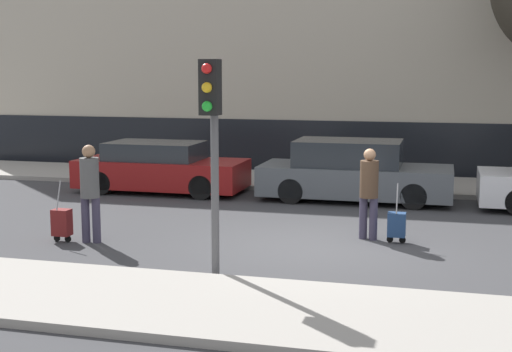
% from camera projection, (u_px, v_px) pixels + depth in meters
% --- Properties ---
extents(ground_plane, '(80.00, 80.00, 0.00)m').
position_uv_depth(ground_plane, '(322.00, 247.00, 12.66)').
color(ground_plane, '#38383A').
extents(sidewalk_near, '(28.00, 2.50, 0.12)m').
position_uv_depth(sidewalk_near, '(273.00, 312.00, 9.06)').
color(sidewalk_near, gray).
rests_on(sidewalk_near, ground_plane).
extents(sidewalk_far, '(28.00, 3.00, 0.12)m').
position_uv_depth(sidewalk_far, '(365.00, 184.00, 19.34)').
color(sidewalk_far, gray).
rests_on(sidewalk_far, ground_plane).
extents(building_facade, '(28.00, 2.57, 9.08)m').
position_uv_depth(building_facade, '(381.00, 24.00, 21.99)').
color(building_facade, '#B7AD99').
rests_on(building_facade, ground_plane).
extents(parked_car_0, '(4.31, 1.74, 1.29)m').
position_uv_depth(parked_car_0, '(160.00, 168.00, 18.29)').
color(parked_car_0, maroon).
rests_on(parked_car_0, ground_plane).
extents(parked_car_1, '(4.55, 1.83, 1.45)m').
position_uv_depth(parked_car_1, '(353.00, 173.00, 17.11)').
color(parked_car_1, '#4C5156').
rests_on(parked_car_1, ground_plane).
extents(pedestrian_left, '(0.35, 0.34, 1.79)m').
position_uv_depth(pedestrian_left, '(90.00, 187.00, 12.82)').
color(pedestrian_left, '#383347').
rests_on(pedestrian_left, ground_plane).
extents(trolley_left, '(0.34, 0.29, 1.14)m').
position_uv_depth(trolley_left, '(62.00, 223.00, 12.97)').
color(trolley_left, maroon).
rests_on(trolley_left, ground_plane).
extents(pedestrian_right, '(0.34, 0.34, 1.69)m').
position_uv_depth(pedestrian_right, '(369.00, 188.00, 13.09)').
color(pedestrian_right, '#383347').
rests_on(pedestrian_right, ground_plane).
extents(trolley_right, '(0.34, 0.29, 1.10)m').
position_uv_depth(trolley_right, '(397.00, 225.00, 12.89)').
color(trolley_right, navy).
rests_on(trolley_right, ground_plane).
extents(traffic_light, '(0.28, 0.47, 3.26)m').
position_uv_depth(traffic_light, '(212.00, 123.00, 10.37)').
color(traffic_light, '#515154').
rests_on(traffic_light, ground_plane).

